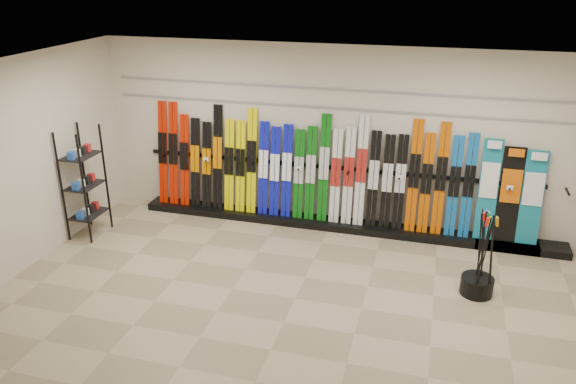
# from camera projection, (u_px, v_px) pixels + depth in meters

# --- Properties ---
(floor) EXTENTS (8.00, 8.00, 0.00)m
(floor) POSITION_uv_depth(u_px,v_px,m) (295.00, 298.00, 7.48)
(floor) COLOR gray
(floor) RESTS_ON ground
(back_wall) EXTENTS (8.00, 0.00, 8.00)m
(back_wall) POSITION_uv_depth(u_px,v_px,m) (335.00, 138.00, 9.14)
(back_wall) COLOR beige
(back_wall) RESTS_ON floor
(left_wall) EXTENTS (0.00, 5.00, 5.00)m
(left_wall) POSITION_uv_depth(u_px,v_px,m) (21.00, 166.00, 7.89)
(left_wall) COLOR beige
(left_wall) RESTS_ON floor
(ceiling) EXTENTS (8.00, 8.00, 0.00)m
(ceiling) POSITION_uv_depth(u_px,v_px,m) (296.00, 72.00, 6.34)
(ceiling) COLOR silver
(ceiling) RESTS_ON back_wall
(ski_rack_base) EXTENTS (8.00, 0.40, 0.12)m
(ski_rack_base) POSITION_uv_depth(u_px,v_px,m) (343.00, 225.00, 9.43)
(ski_rack_base) COLOR black
(ski_rack_base) RESTS_ON floor
(skis) EXTENTS (5.38, 0.27, 1.82)m
(skis) POSITION_uv_depth(u_px,v_px,m) (305.00, 171.00, 9.32)
(skis) COLOR #C01901
(skis) RESTS_ON ski_rack_base
(snowboards) EXTENTS (0.94, 0.24, 1.58)m
(snowboards) POSITION_uv_depth(u_px,v_px,m) (510.00, 194.00, 8.57)
(snowboards) COLOR #14728C
(snowboards) RESTS_ON ski_rack_base
(accessory_rack) EXTENTS (0.40, 0.60, 1.80)m
(accessory_rack) POSITION_uv_depth(u_px,v_px,m) (84.00, 183.00, 8.94)
(accessory_rack) COLOR black
(accessory_rack) RESTS_ON floor
(pole_bin) EXTENTS (0.43, 0.43, 0.25)m
(pole_bin) POSITION_uv_depth(u_px,v_px,m) (477.00, 285.00, 7.54)
(pole_bin) COLOR black
(pole_bin) RESTS_ON floor
(ski_poles) EXTENTS (0.26, 0.35, 1.18)m
(ski_poles) POSITION_uv_depth(u_px,v_px,m) (484.00, 255.00, 7.32)
(ski_poles) COLOR black
(ski_poles) RESTS_ON pole_bin
(slatwall_rail_0) EXTENTS (7.60, 0.02, 0.03)m
(slatwall_rail_0) POSITION_uv_depth(u_px,v_px,m) (335.00, 108.00, 8.93)
(slatwall_rail_0) COLOR gray
(slatwall_rail_0) RESTS_ON back_wall
(slatwall_rail_1) EXTENTS (7.60, 0.02, 0.03)m
(slatwall_rail_1) POSITION_uv_depth(u_px,v_px,m) (336.00, 90.00, 8.82)
(slatwall_rail_1) COLOR gray
(slatwall_rail_1) RESTS_ON back_wall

